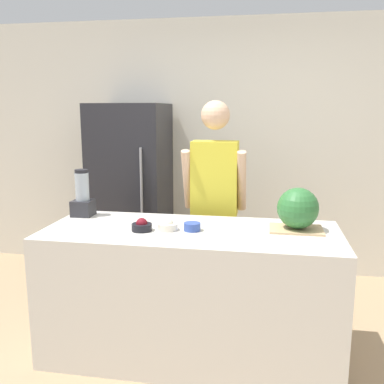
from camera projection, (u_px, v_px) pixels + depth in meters
The scene contains 10 objects.
wall_back at pixel (220, 148), 4.47m from camera, with size 8.00×0.06×2.60m.
counter_island at pixel (191, 292), 2.96m from camera, with size 1.98×0.80×0.90m.
refrigerator at pixel (131, 192), 4.32m from camera, with size 0.71×0.71×1.75m.
person at pixel (215, 205), 3.50m from camera, with size 0.51×0.28×1.77m.
cutting_board at pixel (296, 229), 2.86m from camera, with size 0.35×0.25×0.01m.
watermelon at pixel (298, 208), 2.83m from camera, with size 0.27×0.27×0.27m.
bowl_cherries at pixel (142, 226), 2.84m from camera, with size 0.14×0.14×0.09m.
bowl_cream at pixel (168, 226), 2.86m from camera, with size 0.13×0.13×0.08m.
bowl_small_blue at pixel (192, 227), 2.84m from camera, with size 0.11×0.11×0.05m.
blender at pixel (83, 197), 3.22m from camera, with size 0.15×0.15×0.35m.
Camera 1 is at (0.49, -2.33, 1.70)m, focal length 40.00 mm.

